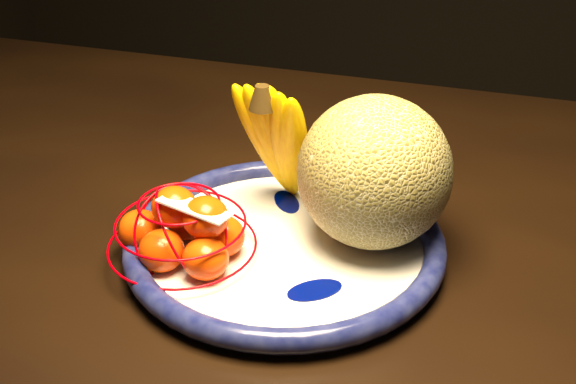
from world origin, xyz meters
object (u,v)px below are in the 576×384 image
(dining_table, at_px, (213,275))
(fruit_bowl, at_px, (285,243))
(cantaloupe, at_px, (374,172))
(mandarin_bag, at_px, (184,231))
(banana_bunch, at_px, (279,138))

(dining_table, bearing_deg, fruit_bowl, -24.07)
(dining_table, relative_size, cantaloupe, 10.49)
(cantaloupe, bearing_deg, fruit_bowl, -152.10)
(cantaloupe, height_order, mandarin_bag, cantaloupe)
(fruit_bowl, bearing_deg, banana_bunch, 114.99)
(dining_table, height_order, mandarin_bag, mandarin_bag)
(mandarin_bag, bearing_deg, cantaloupe, 30.77)
(dining_table, height_order, cantaloupe, cantaloupe)
(dining_table, distance_m, banana_bunch, 0.20)
(fruit_bowl, distance_m, cantaloupe, 0.12)
(banana_bunch, height_order, mandarin_bag, banana_bunch)
(dining_table, xyz_separation_m, mandarin_bag, (0.02, -0.10, 0.13))
(dining_table, distance_m, fruit_bowl, 0.15)
(dining_table, relative_size, mandarin_bag, 8.33)
(dining_table, distance_m, cantaloupe, 0.26)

